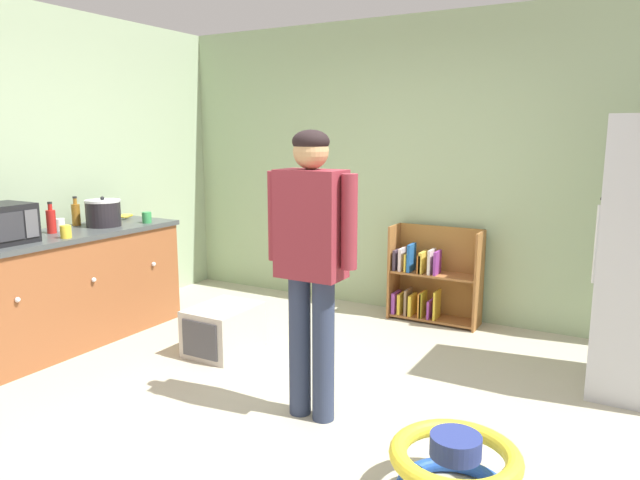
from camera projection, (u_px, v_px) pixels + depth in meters
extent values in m
plane|color=#AFAA93|center=(291.00, 413.00, 3.49)|extent=(12.00, 12.00, 0.00)
cube|color=#9BB388|center=(427.00, 169.00, 5.24)|extent=(5.20, 0.06, 2.70)
cube|color=#9AB08C|center=(90.00, 169.00, 5.21)|extent=(0.06, 2.99, 2.70)
cube|color=brown|center=(68.00, 291.00, 4.62)|extent=(0.60, 1.87, 0.86)
cube|color=#414647|center=(64.00, 235.00, 4.54)|extent=(0.64, 1.91, 0.04)
sphere|color=silver|center=(18.00, 300.00, 3.91)|extent=(0.04, 0.04, 0.04)
sphere|color=silver|center=(94.00, 280.00, 4.44)|extent=(0.04, 0.04, 0.04)
sphere|color=silver|center=(154.00, 264.00, 4.98)|extent=(0.04, 0.04, 0.04)
cylinder|color=silver|center=(596.00, 244.00, 3.64)|extent=(0.02, 0.02, 0.50)
cube|color=#333333|center=(605.00, 194.00, 3.72)|extent=(0.01, 0.67, 0.01)
cube|color=#996131|center=(394.00, 270.00, 5.32)|extent=(0.02, 0.28, 0.85)
cube|color=#996131|center=(479.00, 281.00, 4.94)|extent=(0.02, 0.28, 0.85)
cube|color=olive|center=(439.00, 272.00, 5.24)|extent=(0.80, 0.02, 0.85)
cube|color=#996131|center=(433.00, 318.00, 5.21)|extent=(0.76, 0.24, 0.02)
cube|color=#996131|center=(435.00, 274.00, 5.13)|extent=(0.76, 0.24, 0.02)
cube|color=purple|center=(396.00, 302.00, 5.33)|extent=(0.03, 0.17, 0.19)
cube|color=#3F3342|center=(397.00, 259.00, 5.26)|extent=(0.03, 0.17, 0.19)
cube|color=gold|center=(402.00, 303.00, 5.31)|extent=(0.03, 0.17, 0.19)
cube|color=beige|center=(403.00, 259.00, 5.23)|extent=(0.03, 0.17, 0.21)
cube|color=#7F644B|center=(408.00, 301.00, 5.27)|extent=(0.02, 0.17, 0.24)
cube|color=gold|center=(408.00, 262.00, 5.21)|extent=(0.02, 0.17, 0.16)
cube|color=gold|center=(412.00, 305.00, 5.25)|extent=(0.03, 0.17, 0.19)
cube|color=#1F59A5|center=(411.00, 258.00, 5.19)|extent=(0.03, 0.17, 0.25)
cube|color=gold|center=(423.00, 304.00, 5.20)|extent=(0.02, 0.17, 0.23)
cube|color=orange|center=(422.00, 263.00, 5.15)|extent=(0.03, 0.17, 0.16)
cube|color=orange|center=(422.00, 304.00, 5.21)|extent=(0.03, 0.17, 0.22)
cube|color=gold|center=(423.00, 262.00, 5.14)|extent=(0.03, 0.17, 0.19)
cube|color=gold|center=(437.00, 305.00, 5.14)|extent=(0.02, 0.17, 0.26)
cube|color=beige|center=(432.00, 262.00, 5.10)|extent=(0.02, 0.17, 0.22)
cube|color=purple|center=(431.00, 309.00, 5.17)|extent=(0.02, 0.17, 0.16)
cube|color=#853492|center=(437.00, 263.00, 5.07)|extent=(0.02, 0.17, 0.21)
cylinder|color=#2C3650|center=(300.00, 345.00, 3.43)|extent=(0.13, 0.13, 0.86)
cylinder|color=#2C3650|center=(323.00, 350.00, 3.35)|extent=(0.13, 0.13, 0.86)
cube|color=maroon|center=(311.00, 224.00, 3.26)|extent=(0.38, 0.22, 0.61)
cylinder|color=maroon|center=(276.00, 216.00, 3.37)|extent=(0.09, 0.09, 0.52)
cylinder|color=maroon|center=(349.00, 222.00, 3.14)|extent=(0.09, 0.09, 0.52)
sphere|color=tan|center=(311.00, 151.00, 3.18)|extent=(0.20, 0.20, 0.20)
ellipsoid|color=black|center=(311.00, 141.00, 3.17)|extent=(0.21, 0.21, 0.13)
torus|color=yellow|center=(455.00, 456.00, 2.63)|extent=(0.60, 0.60, 0.08)
cylinder|color=navy|center=(456.00, 446.00, 2.62)|extent=(0.23, 0.23, 0.10)
cylinder|color=silver|center=(444.00, 448.00, 2.87)|extent=(0.02, 0.02, 0.18)
cube|color=beige|center=(224.00, 329.00, 4.46)|extent=(0.42, 0.54, 0.36)
cube|color=#424247|center=(200.00, 340.00, 4.22)|extent=(0.32, 0.01, 0.27)
cube|color=#2D2D33|center=(2.00, 228.00, 3.90)|extent=(0.01, 0.31, 0.20)
cube|color=#515156|center=(32.00, 223.00, 4.08)|extent=(0.01, 0.10, 0.20)
cylinder|color=black|center=(103.00, 214.00, 4.83)|extent=(0.28, 0.28, 0.20)
cylinder|color=silver|center=(102.00, 201.00, 4.81)|extent=(0.29, 0.29, 0.02)
sphere|color=black|center=(102.00, 198.00, 4.81)|extent=(0.03, 0.03, 0.03)
ellipsoid|color=yellow|center=(125.00, 216.00, 5.26)|extent=(0.09, 0.16, 0.04)
ellipsoid|color=yellow|center=(126.00, 216.00, 5.25)|extent=(0.04, 0.15, 0.04)
ellipsoid|color=yellow|center=(127.00, 216.00, 5.24)|extent=(0.09, 0.16, 0.04)
cylinder|color=#9E661E|center=(76.00, 215.00, 4.88)|extent=(0.07, 0.07, 0.18)
cylinder|color=#9E661E|center=(75.00, 201.00, 4.86)|extent=(0.03, 0.03, 0.05)
cylinder|color=black|center=(75.00, 197.00, 4.85)|extent=(0.04, 0.04, 0.02)
cylinder|color=red|center=(51.00, 222.00, 4.49)|extent=(0.07, 0.07, 0.18)
cylinder|color=red|center=(50.00, 207.00, 4.47)|extent=(0.03, 0.03, 0.05)
cylinder|color=black|center=(50.00, 203.00, 4.46)|extent=(0.04, 0.04, 0.02)
cylinder|color=white|center=(60.00, 224.00, 4.63)|extent=(0.08, 0.08, 0.09)
cylinder|color=#35934D|center=(147.00, 218.00, 5.02)|extent=(0.08, 0.08, 0.09)
cylinder|color=yellow|center=(66.00, 232.00, 4.29)|extent=(0.08, 0.08, 0.09)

